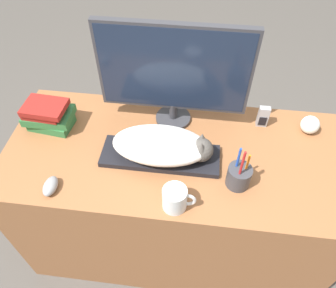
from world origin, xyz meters
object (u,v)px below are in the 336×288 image
at_px(cat, 164,145).
at_px(book_stack, 48,115).
at_px(baseball, 310,125).
at_px(coffee_mug, 175,199).
at_px(computer_mouse, 50,186).
at_px(monitor, 174,72).
at_px(phone, 263,117).
at_px(keyboard, 160,156).
at_px(pen_cup, 239,176).

height_order(cat, book_stack, cat).
distance_m(baseball, book_stack, 1.14).
bearing_deg(coffee_mug, book_stack, 150.17).
relative_size(computer_mouse, coffee_mug, 0.73).
xyz_separation_m(cat, monitor, (0.01, 0.23, 0.18)).
relative_size(phone, book_stack, 0.50).
bearing_deg(cat, book_stack, 166.56).
bearing_deg(keyboard, pen_cup, -15.90).
relative_size(monitor, pen_cup, 2.92).
height_order(keyboard, pen_cup, pen_cup).
distance_m(coffee_mug, book_stack, 0.68).
bearing_deg(book_stack, coffee_mug, -29.83).
bearing_deg(monitor, book_stack, -169.22).
bearing_deg(book_stack, baseball, 5.22).
xyz_separation_m(phone, book_stack, (-0.93, -0.12, 0.01)).
xyz_separation_m(keyboard, coffee_mug, (0.08, -0.21, 0.04)).
distance_m(keyboard, pen_cup, 0.32).
bearing_deg(cat, baseball, 20.80).
relative_size(coffee_mug, baseball, 1.53).
relative_size(baseball, phone, 0.78).
height_order(coffee_mug, phone, phone).
bearing_deg(computer_mouse, monitor, 46.00).
relative_size(coffee_mug, phone, 1.19).
bearing_deg(monitor, coffee_mug, -82.52).
distance_m(pen_cup, baseball, 0.44).
distance_m(keyboard, baseball, 0.66).
bearing_deg(phone, computer_mouse, -151.17).
height_order(monitor, pen_cup, monitor).
relative_size(computer_mouse, baseball, 1.12).
relative_size(monitor, baseball, 7.71).
relative_size(keyboard, pen_cup, 2.28).
height_order(coffee_mug, book_stack, book_stack).
xyz_separation_m(cat, computer_mouse, (-0.41, -0.20, -0.06)).
xyz_separation_m(coffee_mug, pen_cup, (0.23, 0.13, 0.00)).
relative_size(keyboard, book_stack, 2.35).
distance_m(keyboard, phone, 0.49).
bearing_deg(monitor, baseball, 0.12).
bearing_deg(cat, coffee_mug, -72.68).
relative_size(cat, computer_mouse, 4.47).
bearing_deg(cat, monitor, 87.78).
xyz_separation_m(baseball, phone, (-0.20, 0.01, 0.01)).
xyz_separation_m(keyboard, cat, (0.02, 0.00, 0.07)).
distance_m(monitor, baseball, 0.64).
bearing_deg(keyboard, book_stack, 166.12).
distance_m(cat, coffee_mug, 0.23).
xyz_separation_m(monitor, phone, (0.39, 0.02, -0.21)).
bearing_deg(book_stack, monitor, 10.78).
xyz_separation_m(keyboard, book_stack, (-0.51, 0.13, 0.05)).
bearing_deg(phone, coffee_mug, -126.20).
bearing_deg(baseball, book_stack, -174.78).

